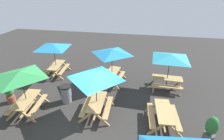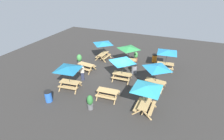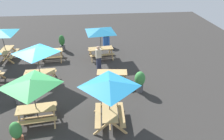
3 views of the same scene
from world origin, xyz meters
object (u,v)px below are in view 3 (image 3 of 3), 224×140
at_px(trash_bin_gray, 20,95).
at_px(person_standing, 99,57).
at_px(picnic_table_3, 110,87).
at_px(potted_plant_2, 17,133).
at_px(potted_plant_1, 62,42).
at_px(picnic_table_4, 100,32).
at_px(trash_bin_blue, 106,40).
at_px(picnic_table_8, 36,53).
at_px(picnic_table_2, 112,75).
at_px(picnic_table_6, 1,34).
at_px(potted_plant_0, 140,81).
at_px(picnic_table_0, 32,86).
at_px(picnic_table_7, 50,53).

height_order(trash_bin_gray, person_standing, person_standing).
distance_m(picnic_table_3, potted_plant_2, 4.25).
bearing_deg(picnic_table_3, potted_plant_1, -158.07).
relative_size(potted_plant_1, potted_plant_2, 1.05).
relative_size(picnic_table_4, potted_plant_2, 2.34).
bearing_deg(person_standing, trash_bin_blue, -119.20).
bearing_deg(potted_plant_2, picnic_table_8, -90.27).
xyz_separation_m(picnic_table_8, trash_bin_gray, (0.69, 1.94, -1.49)).
relative_size(picnic_table_2, picnic_table_6, 0.69).
xyz_separation_m(picnic_table_6, potted_plant_0, (-8.94, 5.13, -1.28)).
xyz_separation_m(picnic_table_0, picnic_table_3, (-3.38, 0.43, 0.00)).
xyz_separation_m(picnic_table_8, trash_bin_blue, (-4.44, -5.46, -1.49)).
distance_m(potted_plant_0, potted_plant_2, 6.76).
distance_m(picnic_table_4, trash_bin_blue, 2.75).
distance_m(potted_plant_0, potted_plant_1, 8.21).
bearing_deg(trash_bin_gray, picnic_table_0, 126.90).
bearing_deg(trash_bin_blue, potted_plant_0, 101.12).
bearing_deg(picnic_table_6, trash_bin_gray, 25.82).
bearing_deg(trash_bin_gray, picnic_table_3, 156.21).
xyz_separation_m(picnic_table_0, potted_plant_0, (-5.31, -2.01, -1.28)).
xyz_separation_m(picnic_table_2, picnic_table_8, (4.33, -0.48, 1.43)).
bearing_deg(picnic_table_2, person_standing, -63.10).
bearing_deg(potted_plant_0, potted_plant_2, 30.45).
bearing_deg(trash_bin_blue, picnic_table_4, 75.43).
bearing_deg(trash_bin_blue, person_standing, 78.40).
height_order(picnic_table_3, potted_plant_2, picnic_table_3).
distance_m(picnic_table_3, picnic_table_7, 8.20).
distance_m(picnic_table_7, potted_plant_2, 8.14).
bearing_deg(picnic_table_7, trash_bin_blue, -156.48).
distance_m(picnic_table_4, potted_plant_1, 3.76).
bearing_deg(picnic_table_2, potted_plant_2, 52.13).
bearing_deg(picnic_table_8, person_standing, -160.64).
xyz_separation_m(picnic_table_3, potted_plant_2, (3.90, 0.99, -1.36)).
relative_size(picnic_table_6, potted_plant_2, 2.35).
xyz_separation_m(picnic_table_7, potted_plant_1, (-0.70, -1.80, 0.09)).
relative_size(picnic_table_0, trash_bin_blue, 2.38).
height_order(trash_bin_blue, potted_plant_1, potted_plant_1).
distance_m(trash_bin_blue, potted_plant_1, 3.66).
bearing_deg(potted_plant_2, potted_plant_1, -94.81).
distance_m(trash_bin_blue, potted_plant_0, 7.11).
bearing_deg(potted_plant_1, picnic_table_8, 80.77).
height_order(picnic_table_0, picnic_table_8, same).
height_order(picnic_table_0, picnic_table_2, picnic_table_0).
height_order(picnic_table_2, potted_plant_1, potted_plant_1).
bearing_deg(potted_plant_0, picnic_table_6, -29.86).
height_order(picnic_table_4, potted_plant_1, picnic_table_4).
height_order(picnic_table_2, potted_plant_0, potted_plant_0).
relative_size(picnic_table_6, trash_bin_blue, 2.88).
xyz_separation_m(trash_bin_blue, potted_plant_2, (4.46, 10.40, 0.13)).
xyz_separation_m(picnic_table_2, person_standing, (0.72, -1.92, 0.32)).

